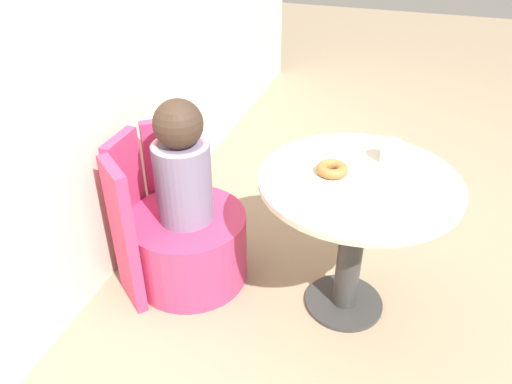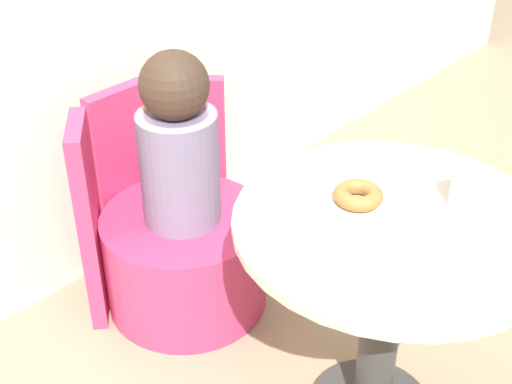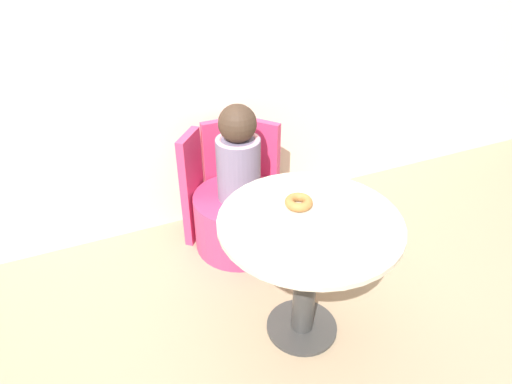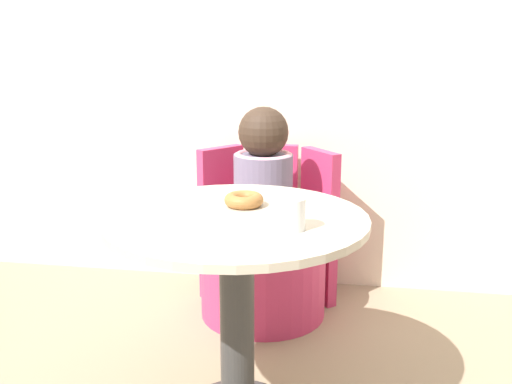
# 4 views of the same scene
# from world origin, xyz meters

# --- Properties ---
(round_table) EXTENTS (0.81, 0.81, 0.69)m
(round_table) POSITION_xyz_m (0.04, -0.04, 0.52)
(round_table) COLOR #333333
(round_table) RESTS_ON ground_plane
(tub_chair) EXTENTS (0.55, 0.55, 0.35)m
(tub_chair) POSITION_xyz_m (0.01, 0.72, 0.18)
(tub_chair) COLOR #C63360
(tub_chair) RESTS_ON ground_plane
(booth_backrest) EXTENTS (0.65, 0.24, 0.72)m
(booth_backrest) POSITION_xyz_m (0.01, 0.95, 0.36)
(booth_backrest) COLOR #C63360
(booth_backrest) RESTS_ON ground_plane
(child_figure) EXTENTS (0.25, 0.25, 0.58)m
(child_figure) POSITION_xyz_m (0.01, 0.72, 0.63)
(child_figure) COLOR slate
(child_figure) RESTS_ON tub_chair
(donut) EXTENTS (0.13, 0.13, 0.04)m
(donut) POSITION_xyz_m (0.04, 0.07, 0.71)
(donut) COLOR #9E6633
(donut) RESTS_ON round_table
(cup) EXTENTS (0.09, 0.09, 0.09)m
(cup) POSITION_xyz_m (0.21, -0.14, 0.73)
(cup) COLOR white
(cup) RESTS_ON round_table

